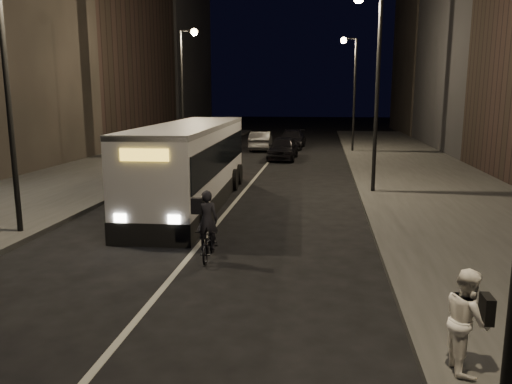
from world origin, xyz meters
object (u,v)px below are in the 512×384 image
(cyclist_on_bicycle, at_px, (209,236))
(car_far, at_px, (292,139))
(pedestrian_woman, at_px, (467,320))
(car_mid, at_px, (261,141))
(streetlight_right_mid, at_px, (372,66))
(streetlight_left_near, at_px, (13,53))
(city_bus, at_px, (192,161))
(streetlight_left_far, at_px, (185,77))
(car_near, at_px, (283,148))
(streetlight_right_far, at_px, (351,79))

(cyclist_on_bicycle, distance_m, car_far, 28.06)
(pedestrian_woman, distance_m, car_mid, 31.90)
(streetlight_right_mid, relative_size, pedestrian_woman, 5.17)
(streetlight_right_mid, xyz_separation_m, car_mid, (-6.70, 16.81, -4.63))
(streetlight_left_near, bearing_deg, city_bus, 54.45)
(streetlight_left_near, xyz_separation_m, car_mid, (3.96, 24.81, -4.63))
(streetlight_right_mid, height_order, car_mid, streetlight_right_mid)
(streetlight_left_near, bearing_deg, pedestrian_woman, -30.03)
(streetlight_left_far, relative_size, cyclist_on_bicycle, 4.36)
(car_far, bearing_deg, car_near, -88.12)
(streetlight_right_far, relative_size, streetlight_left_far, 1.00)
(streetlight_right_mid, bearing_deg, car_mid, 111.73)
(streetlight_right_mid, bearing_deg, car_near, 111.63)
(pedestrian_woman, height_order, car_near, pedestrian_woman)
(car_far, bearing_deg, streetlight_right_mid, -73.85)
(cyclist_on_bicycle, height_order, car_near, cyclist_on_bicycle)
(car_near, relative_size, car_mid, 1.00)
(streetlight_right_mid, xyz_separation_m, car_far, (-4.41, 18.66, -4.65))
(streetlight_left_far, height_order, cyclist_on_bicycle, streetlight_left_far)
(city_bus, height_order, car_near, city_bus)
(city_bus, height_order, cyclist_on_bicycle, city_bus)
(car_mid, bearing_deg, streetlight_right_mid, 108.75)
(streetlight_left_far, bearing_deg, pedestrian_woman, -65.80)
(cyclist_on_bicycle, bearing_deg, streetlight_left_near, 163.23)
(streetlight_right_mid, distance_m, streetlight_left_far, 14.62)
(streetlight_right_far, height_order, car_far, streetlight_right_far)
(streetlight_right_mid, height_order, car_near, streetlight_right_mid)
(streetlight_right_far, distance_m, car_far, 6.94)
(streetlight_left_far, bearing_deg, car_near, 13.12)
(city_bus, bearing_deg, streetlight_right_mid, 19.63)
(streetlight_left_far, bearing_deg, streetlight_right_far, 29.36)
(streetlight_left_far, relative_size, car_mid, 1.83)
(city_bus, distance_m, car_mid, 19.61)
(car_near, bearing_deg, cyclist_on_bicycle, -88.79)
(car_near, bearing_deg, city_bus, -97.73)
(city_bus, bearing_deg, cyclist_on_bicycle, -74.10)
(streetlight_left_far, bearing_deg, streetlight_right_mid, -43.16)
(cyclist_on_bicycle, bearing_deg, pedestrian_woman, -47.80)
(city_bus, bearing_deg, streetlight_left_far, 104.08)
(streetlight_left_near, relative_size, streetlight_left_far, 1.00)
(streetlight_right_far, xyz_separation_m, cyclist_on_bicycle, (-4.77, -25.40, -4.74))
(streetlight_left_near, relative_size, cyclist_on_bicycle, 4.36)
(car_near, bearing_deg, car_mid, 113.81)
(streetlight_right_mid, relative_size, cyclist_on_bicycle, 4.36)
(streetlight_right_far, height_order, city_bus, streetlight_right_far)
(streetlight_left_near, relative_size, car_near, 1.83)
(city_bus, xyz_separation_m, pedestrian_woman, (7.20, -11.54, -0.76))
(pedestrian_woman, xyz_separation_m, car_near, (-4.80, 25.75, -0.19))
(streetlight_right_mid, height_order, pedestrian_woman, streetlight_right_mid)
(streetlight_left_far, distance_m, car_far, 11.65)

